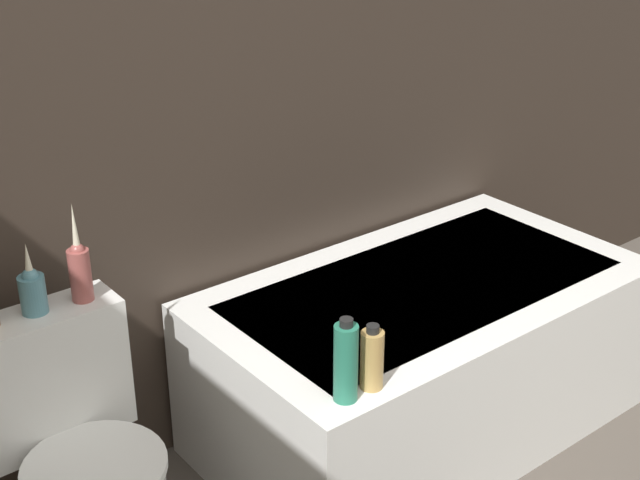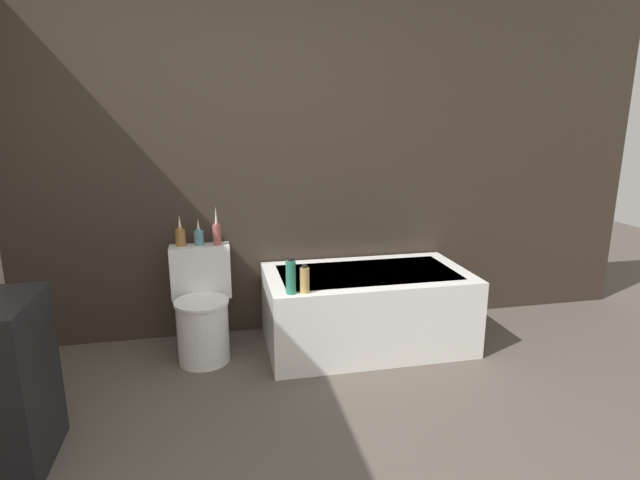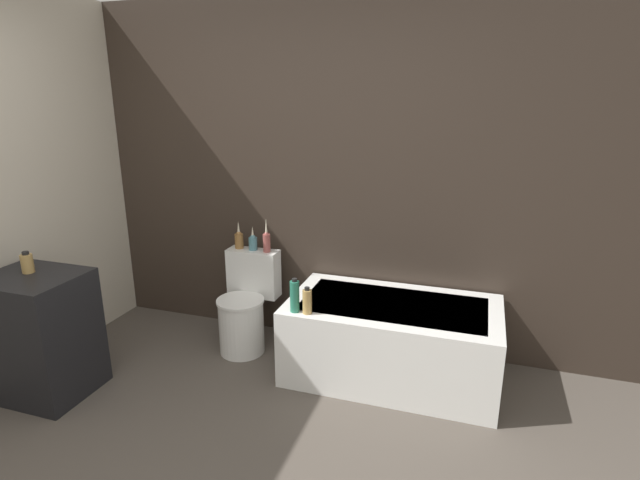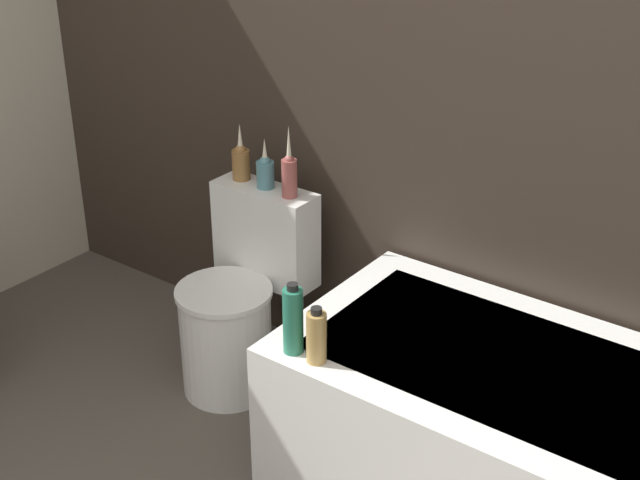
# 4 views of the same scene
# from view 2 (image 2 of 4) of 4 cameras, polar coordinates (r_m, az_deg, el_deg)

# --- Properties ---
(wall_back_tiled) EXTENTS (6.40, 0.06, 2.60)m
(wall_back_tiled) POSITION_cam_2_polar(r_m,az_deg,el_deg) (3.68, -9.13, 8.92)
(wall_back_tiled) COLOR #332821
(wall_back_tiled) RESTS_ON ground_plane
(bathtub) EXTENTS (1.43, 0.79, 0.54)m
(bathtub) POSITION_cam_2_polar(r_m,az_deg,el_deg) (3.62, 5.34, -7.73)
(bathtub) COLOR white
(bathtub) RESTS_ON ground
(toilet) EXTENTS (0.41, 0.50, 0.74)m
(toilet) POSITION_cam_2_polar(r_m,az_deg,el_deg) (3.51, -13.30, -7.96)
(toilet) COLOR white
(toilet) RESTS_ON ground
(vase_gold) EXTENTS (0.07, 0.07, 0.22)m
(vase_gold) POSITION_cam_2_polar(r_m,az_deg,el_deg) (3.54, -15.67, 0.51)
(vase_gold) COLOR olive
(vase_gold) RESTS_ON toilet
(vase_silver) EXTENTS (0.07, 0.07, 0.19)m
(vase_silver) POSITION_cam_2_polar(r_m,az_deg,el_deg) (3.53, -13.69, 0.44)
(vase_silver) COLOR teal
(vase_silver) RESTS_ON toilet
(vase_bronze) EXTENTS (0.06, 0.06, 0.27)m
(vase_bronze) POSITION_cam_2_polar(r_m,az_deg,el_deg) (3.51, -11.72, 0.87)
(vase_bronze) COLOR #994C47
(vase_bronze) RESTS_ON toilet
(shampoo_bottle_tall) EXTENTS (0.06, 0.06, 0.23)m
(shampoo_bottle_tall) POSITION_cam_2_polar(r_m,az_deg,el_deg) (3.07, -3.36, -4.23)
(shampoo_bottle_tall) COLOR #267259
(shampoo_bottle_tall) RESTS_ON bathtub
(shampoo_bottle_short) EXTENTS (0.06, 0.06, 0.18)m
(shampoo_bottle_short) POSITION_cam_2_polar(r_m,az_deg,el_deg) (3.09, -1.77, -4.57)
(shampoo_bottle_short) COLOR tan
(shampoo_bottle_short) RESTS_ON bathtub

